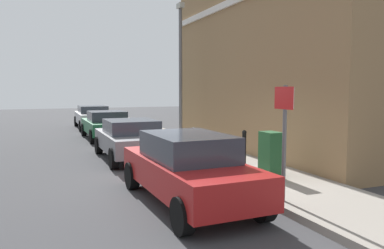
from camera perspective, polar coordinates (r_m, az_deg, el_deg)
The scene contains 12 objects.
ground at distance 9.64m, azimuth -0.74°, elevation -8.90°, with size 80.00×80.00×0.00m, color #38383A.
sidewalk at distance 15.83m, azimuth -1.93°, elevation -2.99°, with size 2.39×30.00×0.15m, color gray.
corner_building at distance 16.15m, azimuth 18.85°, elevation 11.35°, with size 7.84×10.91×8.28m.
car_red at distance 7.91m, azimuth -0.61°, elevation -6.44°, with size 1.88×4.29×1.46m.
car_grey at distance 13.03m, azimuth -9.15°, elevation -2.07°, with size 1.96×4.01×1.34m.
car_green at distance 18.50m, azimuth -12.72°, elevation 0.02°, with size 1.99×4.12×1.33m.
car_silver at distance 23.74m, azimuth -14.69°, elevation 1.22°, with size 1.95×4.41×1.37m.
utility_cabinet at distance 9.83m, azimuth 11.72°, elevation -4.67°, with size 0.46×0.61×1.15m.
bollard_near_cabinet at distance 11.13m, azimuth 7.83°, elevation -3.32°, with size 0.14×0.14×1.04m.
bollard_far_kerb at distance 11.86m, azimuth 0.23°, elevation -2.74°, with size 0.14×0.14×1.04m.
street_sign at distance 7.66m, azimuth 13.68°, elevation -0.14°, with size 0.08×0.60×2.30m.
lamppost at distance 15.93m, azimuth -1.73°, elevation 8.70°, with size 0.20×0.44×5.72m.
Camera 1 is at (-3.42, -8.69, 2.38)m, focal length 35.52 mm.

